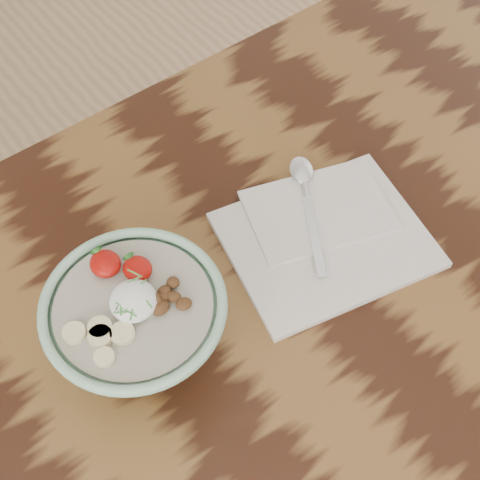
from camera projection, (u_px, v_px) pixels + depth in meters
The scene contains 4 objects.
table at pixel (320, 329), 90.84cm from camera, with size 160.00×90.00×75.00cm.
breakfast_bowl at pixel (138, 324), 73.42cm from camera, with size 19.96×19.96×13.14cm.
napkin at pixel (324, 233), 87.69cm from camera, with size 29.13×25.54×1.56cm.
spoon at pixel (304, 186), 90.52cm from camera, with size 12.25×18.01×1.03cm.
Camera 1 is at (-33.81, -26.26, 147.47)cm, focal length 50.00 mm.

